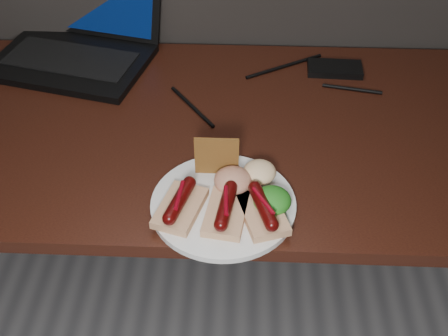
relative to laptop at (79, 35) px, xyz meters
name	(u,v)px	position (x,y,z in m)	size (l,w,h in m)	color
desk	(188,155)	(0.30, -0.29, -0.14)	(1.40, 0.70, 0.75)	#35170D
laptop	(79,35)	(0.00, 0.00, 0.00)	(0.45, 0.42, 0.25)	black
hard_drive	(335,69)	(0.65, -0.06, -0.05)	(0.13, 0.07, 0.02)	black
desk_cables	(193,88)	(0.30, -0.16, -0.05)	(0.97, 0.33, 0.01)	black
plate	(223,204)	(0.39, -0.54, -0.05)	(0.27, 0.27, 0.01)	silver
bread_sausage_left	(180,205)	(0.31, -0.57, -0.02)	(0.10, 0.13, 0.04)	#E0B183
bread_sausage_center	(226,210)	(0.40, -0.57, -0.02)	(0.09, 0.12, 0.04)	#E0B183
bread_sausage_right	(263,210)	(0.46, -0.57, -0.02)	(0.10, 0.13, 0.04)	#E0B183
crispbread	(217,156)	(0.38, -0.46, 0.00)	(0.09, 0.01, 0.09)	olive
salad_greens	(272,200)	(0.48, -0.55, -0.02)	(0.07, 0.07, 0.04)	#185010
salsa_mound	(233,180)	(0.41, -0.50, -0.02)	(0.07, 0.07, 0.04)	maroon
coleslaw_mound	(260,172)	(0.46, -0.47, -0.02)	(0.06, 0.06, 0.04)	beige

